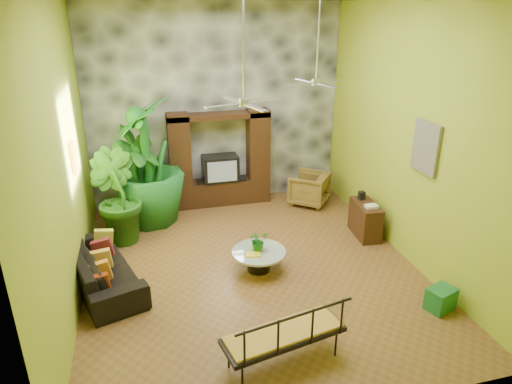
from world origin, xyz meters
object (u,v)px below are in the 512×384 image
object	(u,v)px
iron_bench	(285,334)
tall_plant_c	(146,161)
green_bin	(441,299)
tall_plant_a	(139,176)
tall_plant_b	(116,197)
ceiling_fan_back	(317,71)
entertainment_center	(220,166)
wicker_armchair	(309,189)
coffee_table	(259,258)
sofa	(102,267)
ceiling_fan_front	(244,89)
side_console	(365,220)

from	to	relation	value
iron_bench	tall_plant_c	bearing A→B (deg)	95.41
iron_bench	green_bin	size ratio (longest dim) A/B	4.06
tall_plant_a	iron_bench	xyz separation A→B (m)	(1.74, -5.01, -0.59)
tall_plant_b	ceiling_fan_back	bearing A→B (deg)	-7.64
tall_plant_b	tall_plant_c	xyz separation A→B (m)	(0.68, 0.77, 0.46)
tall_plant_b	green_bin	world-z (taller)	tall_plant_b
entertainment_center	ceiling_fan_back	world-z (taller)	ceiling_fan_back
wicker_armchair	tall_plant_c	distance (m)	3.96
entertainment_center	wicker_armchair	world-z (taller)	entertainment_center
wicker_armchair	tall_plant_a	distance (m)	4.07
tall_plant_a	green_bin	world-z (taller)	tall_plant_a
ceiling_fan_back	coffee_table	distance (m)	3.72
sofa	coffee_table	xyz separation A→B (m)	(2.76, -0.23, -0.08)
ceiling_fan_front	side_console	size ratio (longest dim) A/B	2.04
coffee_table	iron_bench	world-z (taller)	iron_bench
iron_bench	green_bin	xyz separation A→B (m)	(2.82, 0.57, -0.34)
ceiling_fan_front	ceiling_fan_back	bearing A→B (deg)	41.63
ceiling_fan_back	ceiling_fan_front	bearing A→B (deg)	-138.37
coffee_table	tall_plant_b	bearing A→B (deg)	143.55
tall_plant_c	entertainment_center	bearing A→B (deg)	20.01
ceiling_fan_front	iron_bench	world-z (taller)	ceiling_fan_front
sofa	tall_plant_c	distance (m)	2.79
side_console	green_bin	distance (m)	2.66
side_console	tall_plant_a	bearing A→B (deg)	163.60
tall_plant_a	iron_bench	bearing A→B (deg)	-70.86
ceiling_fan_front	iron_bench	size ratio (longest dim) A/B	1.05
wicker_armchair	ceiling_fan_front	bearing A→B (deg)	1.04
green_bin	iron_bench	bearing A→B (deg)	-168.63
sofa	side_console	size ratio (longest dim) A/B	2.56
side_console	green_bin	bearing A→B (deg)	-84.99
tall_plant_b	green_bin	xyz separation A→B (m)	(5.05, -3.73, -0.78)
tall_plant_c	coffee_table	xyz separation A→B (m)	(1.83, -2.63, -1.18)
ceiling_fan_front	sofa	world-z (taller)	ceiling_fan_front
ceiling_fan_back	sofa	xyz separation A→B (m)	(-4.25, -1.09, -3.06)
tall_plant_a	ceiling_fan_front	bearing A→B (deg)	-59.08
sofa	tall_plant_b	size ratio (longest dim) A/B	1.20
ceiling_fan_front	tall_plant_c	distance (m)	3.83
tall_plant_c	sofa	bearing A→B (deg)	-111.15
ceiling_fan_back	sofa	world-z (taller)	ceiling_fan_back
ceiling_fan_back	tall_plant_c	xyz separation A→B (m)	(-3.32, 1.31, -1.97)
entertainment_center	side_console	world-z (taller)	entertainment_center
coffee_table	ceiling_fan_front	bearing A→B (deg)	-137.64
ceiling_fan_back	tall_plant_a	bearing A→B (deg)	160.39
wicker_armchair	iron_bench	xyz separation A→B (m)	(-2.26, -5.11, 0.13)
entertainment_center	sofa	bearing A→B (deg)	-131.24
tall_plant_b	iron_bench	bearing A→B (deg)	-62.55
tall_plant_b	side_console	distance (m)	5.20
tall_plant_a	tall_plant_b	size ratio (longest dim) A/B	1.15
ceiling_fan_back	coffee_table	world-z (taller)	ceiling_fan_back
sofa	tall_plant_c	xyz separation A→B (m)	(0.93, 2.40, 1.09)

